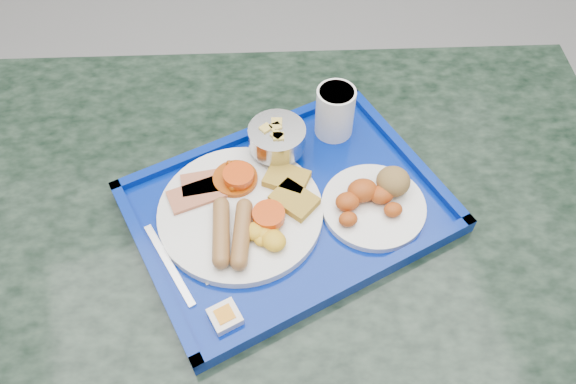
% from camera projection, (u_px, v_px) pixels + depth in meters
% --- Properties ---
extents(floor, '(6.00, 6.00, 0.00)m').
position_uv_depth(floor, '(301.00, 320.00, 1.71)').
color(floor, gray).
rests_on(floor, ground).
extents(table, '(1.45, 1.11, 0.81)m').
position_uv_depth(table, '(270.00, 276.00, 1.12)').
color(table, slate).
rests_on(table, floor).
extents(tray, '(0.58, 0.49, 0.03)m').
position_uv_depth(tray, '(288.00, 208.00, 0.95)').
color(tray, navy).
rests_on(tray, table).
extents(main_plate, '(0.27, 0.27, 0.04)m').
position_uv_depth(main_plate, '(244.00, 211.00, 0.93)').
color(main_plate, white).
rests_on(main_plate, tray).
extents(bread_plate, '(0.17, 0.17, 0.06)m').
position_uv_depth(bread_plate, '(375.00, 199.00, 0.94)').
color(bread_plate, white).
rests_on(bread_plate, tray).
extents(fruit_bowl, '(0.10, 0.10, 0.07)m').
position_uv_depth(fruit_bowl, '(277.00, 138.00, 0.98)').
color(fruit_bowl, '#AEAEB1').
rests_on(fruit_bowl, tray).
extents(juice_cup, '(0.07, 0.07, 0.10)m').
position_uv_depth(juice_cup, '(335.00, 110.00, 1.01)').
color(juice_cup, white).
rests_on(juice_cup, tray).
extents(spoon, '(0.08, 0.17, 0.01)m').
position_uv_depth(spoon, '(197.00, 222.00, 0.92)').
color(spoon, '#AEAEB1').
rests_on(spoon, tray).
extents(knife, '(0.06, 0.16, 0.00)m').
position_uv_depth(knife, '(169.00, 264.00, 0.88)').
color(knife, '#AEAEB1').
rests_on(knife, tray).
extents(jam_packet, '(0.05, 0.05, 0.02)m').
position_uv_depth(jam_packet, '(225.00, 317.00, 0.82)').
color(jam_packet, white).
rests_on(jam_packet, tray).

